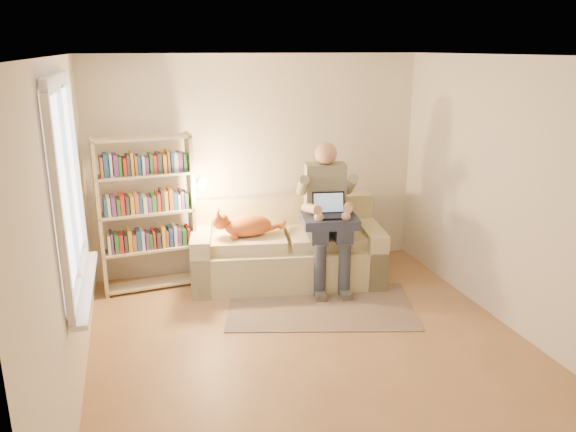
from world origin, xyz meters
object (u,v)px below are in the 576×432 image
object	(u,v)px
sofa	(286,251)
laptop	(335,210)
cat	(241,226)
person	(327,207)
bookshelf	(147,206)

from	to	relation	value
sofa	laptop	size ratio (longest dim) A/B	5.70
laptop	cat	bearing A→B (deg)	170.29
sofa	person	size ratio (longest dim) A/B	1.42
sofa	bookshelf	world-z (taller)	bookshelf
bookshelf	laptop	bearing A→B (deg)	-21.41
person	laptop	bearing A→B (deg)	-67.09
bookshelf	sofa	bearing A→B (deg)	-11.63
cat	laptop	bearing A→B (deg)	-9.71
person	cat	xyz separation A→B (m)	(-0.97, 0.19, -0.19)
person	sofa	bearing A→B (deg)	160.05
person	laptop	size ratio (longest dim) A/B	4.01
cat	sofa	bearing A→B (deg)	14.72
laptop	bookshelf	distance (m)	2.10
sofa	bookshelf	size ratio (longest dim) A/B	1.32
sofa	laptop	xyz separation A→B (m)	(0.46, -0.40, 0.59)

